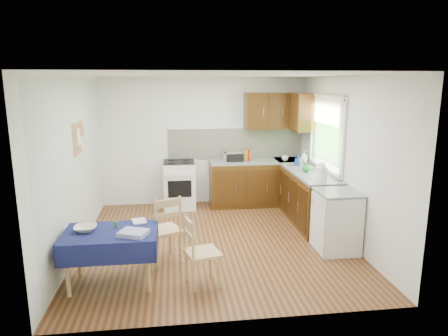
{
  "coord_description": "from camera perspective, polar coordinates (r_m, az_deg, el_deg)",
  "views": [
    {
      "loc": [
        -0.6,
        -5.73,
        2.4
      ],
      "look_at": [
        0.15,
        0.1,
        1.13
      ],
      "focal_mm": 32.0,
      "sensor_mm": 36.0,
      "label": 1
    }
  ],
  "objects": [
    {
      "name": "chair_near",
      "position": [
        4.83,
        -3.58,
        -11.56
      ],
      "size": [
        0.46,
        0.46,
        0.86
      ],
      "rotation": [
        0.0,
        0.0,
        1.82
      ],
      "color": "tan",
      "rests_on": "ground"
    },
    {
      "name": "kettle",
      "position": [
        6.33,
        13.76,
        -0.65
      ],
      "size": [
        0.17,
        0.17,
        0.3
      ],
      "color": "white",
      "rests_on": "worktop_right"
    },
    {
      "name": "soap_bottle_c",
      "position": [
        6.92,
        11.66,
        0.11
      ],
      "size": [
        0.16,
        0.16,
        0.16
      ],
      "primitive_type": "imported",
      "rotation": [
        0.0,
        0.0,
        3.38
      ],
      "color": "#227F34",
      "rests_on": "worktop_right"
    },
    {
      "name": "tea_towel",
      "position": [
        4.79,
        -12.8,
        -9.06
      ],
      "size": [
        0.38,
        0.35,
        0.06
      ],
      "primitive_type": "cube",
      "rotation": [
        0.0,
        0.0,
        -0.4
      ],
      "color": "navy",
      "rests_on": "dining_table"
    },
    {
      "name": "chair_far",
      "position": [
        5.44,
        -8.45,
        -8.42
      ],
      "size": [
        0.55,
        0.55,
        0.94
      ],
      "rotation": [
        0.0,
        0.0,
        3.55
      ],
      "color": "tan",
      "rests_on": "ground"
    },
    {
      "name": "upper_cabinets",
      "position": [
        7.84,
        8.48,
        8.03
      ],
      "size": [
        1.2,
        0.85,
        0.7
      ],
      "color": "#331E08",
      "rests_on": "wall_back"
    },
    {
      "name": "dish_rack",
      "position": [
        7.2,
        11.25,
        0.1
      ],
      "size": [
        0.38,
        0.29,
        0.18
      ],
      "rotation": [
        0.0,
        0.0,
        0.07
      ],
      "color": "gray",
      "rests_on": "worktop_right"
    },
    {
      "name": "fridge",
      "position": [
        5.99,
        15.79,
        -7.36
      ],
      "size": [
        0.58,
        0.6,
        0.89
      ],
      "color": "white",
      "rests_on": "ground"
    },
    {
      "name": "wall_front",
      "position": [
        3.85,
        1.92,
        -5.17
      ],
      "size": [
        4.0,
        0.02,
        2.5
      ],
      "primitive_type": "cube",
      "color": "white",
      "rests_on": "ground"
    },
    {
      "name": "dining_table",
      "position": [
        5.02,
        -15.89,
        -9.84
      ],
      "size": [
        1.1,
        0.75,
        0.66
      ],
      "rotation": [
        0.0,
        0.0,
        -0.23
      ],
      "color": "#101942",
      "rests_on": "ground"
    },
    {
      "name": "stove",
      "position": [
        7.78,
        -6.38,
        -2.35
      ],
      "size": [
        0.6,
        0.61,
        0.92
      ],
      "color": "white",
      "rests_on": "ground"
    },
    {
      "name": "book",
      "position": [
        5.21,
        -12.95,
        -7.52
      ],
      "size": [
        0.21,
        0.26,
        0.02
      ],
      "primitive_type": "imported",
      "rotation": [
        0.0,
        0.0,
        0.22
      ],
      "color": "white",
      "rests_on": "dining_table"
    },
    {
      "name": "soap_bottle_a",
      "position": [
        7.25,
        11.36,
        1.24
      ],
      "size": [
        0.17,
        0.17,
        0.31
      ],
      "primitive_type": "imported",
      "rotation": [
        0.0,
        0.0,
        0.76
      ],
      "color": "white",
      "rests_on": "worktop_right"
    },
    {
      "name": "ceiling",
      "position": [
        5.76,
        -1.42,
        13.18
      ],
      "size": [
        4.0,
        4.2,
        0.02
      ],
      "primitive_type": "cube",
      "color": "white",
      "rests_on": "wall_back"
    },
    {
      "name": "soap_bottle_b",
      "position": [
        7.46,
        10.55,
        1.14
      ],
      "size": [
        0.12,
        0.12,
        0.2
      ],
      "primitive_type": "imported",
      "rotation": [
        0.0,
        0.0,
        2.05
      ],
      "color": "#1D46A9",
      "rests_on": "worktop_right"
    },
    {
      "name": "plate_bowl",
      "position": [
        5.08,
        -19.18,
        -8.15
      ],
      "size": [
        0.27,
        0.27,
        0.06
      ],
      "primitive_type": "imported",
      "rotation": [
        0.0,
        0.0,
        0.04
      ],
      "color": "beige",
      "rests_on": "dining_table"
    },
    {
      "name": "worktop_right",
      "position": [
        6.95,
        12.17,
        -0.73
      ],
      "size": [
        0.6,
        1.7,
        0.04
      ],
      "primitive_type": "cube",
      "color": "slate",
      "rests_on": "base_cabinets"
    },
    {
      "name": "corkboard",
      "position": [
        6.24,
        -20.04,
        4.07
      ],
      "size": [
        0.04,
        0.62,
        0.47
      ],
      "color": "tan",
      "rests_on": "wall_left"
    },
    {
      "name": "toaster",
      "position": [
        7.67,
        0.79,
        1.56
      ],
      "size": [
        0.24,
        0.15,
        0.19
      ],
      "rotation": [
        0.0,
        0.0,
        0.12
      ],
      "color": "silver",
      "rests_on": "worktop_back"
    },
    {
      "name": "yellow_packet",
      "position": [
        7.86,
        3.41,
        1.79
      ],
      "size": [
        0.15,
        0.12,
        0.17
      ],
      "primitive_type": "cube",
      "rotation": [
        0.0,
        0.0,
        0.27
      ],
      "color": "gold",
      "rests_on": "worktop_back"
    },
    {
      "name": "cup",
      "position": [
        7.83,
        8.71,
        1.37
      ],
      "size": [
        0.15,
        0.15,
        0.1
      ],
      "primitive_type": "imported",
      "rotation": [
        0.0,
        0.0,
        0.22
      ],
      "color": "white",
      "rests_on": "worktop_back"
    },
    {
      "name": "wall_back",
      "position": [
        7.94,
        -2.94,
        3.84
      ],
      "size": [
        4.0,
        0.02,
        2.5
      ],
      "primitive_type": "cube",
      "color": "white",
      "rests_on": "ground"
    },
    {
      "name": "sauce_bottle",
      "position": [
        7.7,
        3.57,
        1.79
      ],
      "size": [
        0.05,
        0.05,
        0.23
      ],
      "primitive_type": "cylinder",
      "color": "#B6190E",
      "rests_on": "worktop_back"
    },
    {
      "name": "splashback",
      "position": [
        8.0,
        1.72,
        3.56
      ],
      "size": [
        2.7,
        0.02,
        0.6
      ],
      "primitive_type": "cube",
      "color": "beige",
      "rests_on": "wall_back"
    },
    {
      "name": "worktop_corner",
      "position": [
        8.02,
        9.46,
        1.09
      ],
      "size": [
        0.6,
        0.6,
        0.04
      ],
      "primitive_type": "cube",
      "color": "slate",
      "rests_on": "base_cabinets"
    },
    {
      "name": "floor",
      "position": [
        6.24,
        -1.29,
        -10.43
      ],
      "size": [
        4.2,
        4.2,
        0.0
      ],
      "primitive_type": "plane",
      "color": "#4F2315",
      "rests_on": "ground"
    },
    {
      "name": "window",
      "position": [
        6.96,
        14.43,
        5.63
      ],
      "size": [
        0.04,
        1.48,
        1.26
      ],
      "color": "#2D5824",
      "rests_on": "wall_right"
    },
    {
      "name": "sandwich_press",
      "position": [
        7.74,
        1.41,
        1.72
      ],
      "size": [
        0.33,
        0.28,
        0.19
      ],
      "rotation": [
        0.0,
        0.0,
        0.23
      ],
      "color": "black",
      "rests_on": "worktop_back"
    },
    {
      "name": "worktop_back",
      "position": [
        7.86,
        4.92,
        0.98
      ],
      "size": [
        1.9,
        0.6,
        0.04
      ],
      "primitive_type": "cube",
      "color": "slate",
      "rests_on": "base_cabinets"
    },
    {
      "name": "wall_right",
      "position": [
        6.4,
        16.77,
        1.31
      ],
      "size": [
        0.02,
        4.2,
        2.5
      ],
      "primitive_type": "cube",
      "color": "white",
      "rests_on": "ground"
    },
    {
      "name": "spice_jar",
      "position": [
        5.08,
        -15.19,
        -7.77
      ],
      "size": [
        0.04,
        0.04,
        0.08
      ],
      "primitive_type": "cylinder",
      "color": "#238226",
      "rests_on": "dining_table"
    },
    {
      "name": "wall_left",
      "position": [
        6.01,
        -20.68,
        0.37
      ],
      "size": [
        0.02,
        4.2,
        2.5
      ],
      "primitive_type": "cube",
      "color": "silver",
      "rests_on": "ground"
    },
    {
      "name": "base_cabinets",
      "position": [
        7.52,
        8.02,
        -3.13
      ],
      "size": [
        1.9,
        2.3,
        0.86
      ],
      "color": "#331E08",
      "rests_on": "ground"
    }
  ]
}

